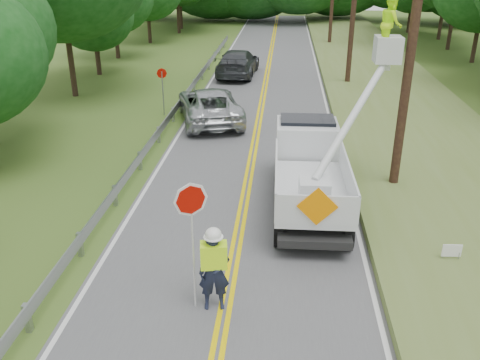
{
  "coord_description": "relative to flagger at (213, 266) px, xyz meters",
  "views": [
    {
      "loc": [
        1.16,
        -7.26,
        7.43
      ],
      "look_at": [
        0.0,
        6.0,
        1.5
      ],
      "focal_mm": 38.15,
      "sensor_mm": 36.0,
      "label": 1
    }
  ],
  "objects": [
    {
      "name": "suv_silver",
      "position": [
        -2.1,
        14.05,
        -0.31
      ],
      "size": [
        4.1,
        6.25,
        1.6
      ],
      "primitive_type": "imported",
      "rotation": [
        0.0,
        0.0,
        3.41
      ],
      "color": "#B0B4B8",
      "rests_on": "road"
    },
    {
      "name": "stop_sign_permanent",
      "position": [
        -4.53,
        14.87,
        0.42
      ],
      "size": [
        0.49,
        0.14,
        2.35
      ],
      "color": "#92959A",
      "rests_on": "ground"
    },
    {
      "name": "guardrail",
      "position": [
        -3.77,
        12.76,
        -0.57
      ],
      "size": [
        0.18,
        48.0,
        0.77
      ],
      "color": "#92959A",
      "rests_on": "ground"
    },
    {
      "name": "road",
      "position": [
        0.25,
        11.86,
        -1.11
      ],
      "size": [
        7.2,
        96.0,
        0.03
      ],
      "color": "#545457",
      "rests_on": "ground"
    },
    {
      "name": "flagger",
      "position": [
        0.0,
        0.0,
        0.0
      ],
      "size": [
        1.16,
        0.55,
        3.11
      ],
      "color": "#191E33",
      "rests_on": "road"
    },
    {
      "name": "yard_sign",
      "position": [
        5.8,
        2.09,
        -0.61
      ],
      "size": [
        0.49,
        0.06,
        0.71
      ],
      "color": "white",
      "rests_on": "ground"
    },
    {
      "name": "bucket_truck",
      "position": [
        2.49,
        6.18,
        0.35
      ],
      "size": [
        3.74,
        6.39,
        6.31
      ],
      "color": "black",
      "rests_on": "road"
    },
    {
      "name": "suv_darkgrey",
      "position": [
        -1.66,
        24.16,
        -0.27
      ],
      "size": [
        2.68,
        5.89,
        1.67
      ],
      "primitive_type": "imported",
      "rotation": [
        0.0,
        0.0,
        3.08
      ],
      "color": "#383B3F",
      "rests_on": "road"
    },
    {
      "name": "utility_poles",
      "position": [
        5.25,
        14.87,
        4.14
      ],
      "size": [
        1.6,
        43.3,
        10.0
      ],
      "color": "black",
      "rests_on": "ground"
    },
    {
      "name": "tall_grass_verge",
      "position": [
        7.35,
        11.86,
        -0.97
      ],
      "size": [
        7.0,
        96.0,
        0.3
      ],
      "primitive_type": "cube",
      "color": "#5A6D2D",
      "rests_on": "ground"
    }
  ]
}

